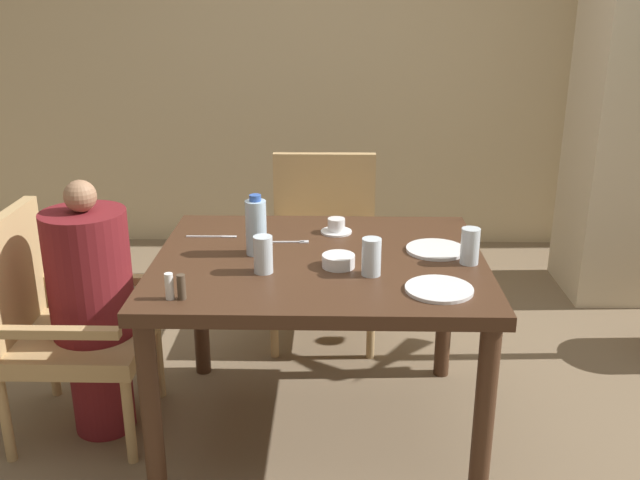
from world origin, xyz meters
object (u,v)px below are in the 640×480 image
chair_left_side (58,319)px  glass_tall_far (263,254)px  chair_far_side (324,242)px  diner_in_left_chair (93,307)px  plate_main_right (436,250)px  glass_tall_near (371,257)px  plate_main_left (439,289)px  water_bottle (256,227)px  bowl_small (338,261)px  glass_tall_mid (470,246)px  teacup_with_saucer (336,227)px

chair_left_side → glass_tall_far: (0.83, -0.15, 0.34)m
chair_far_side → diner_in_left_chair: bearing=-133.8°
plate_main_right → glass_tall_near: 0.36m
plate_main_left → glass_tall_near: 0.27m
water_bottle → glass_tall_far: water_bottle is taller
chair_left_side → chair_far_side: size_ratio=1.00×
bowl_small → glass_tall_mid: 0.48m
diner_in_left_chair → plate_main_left: (1.29, -0.31, 0.22)m
diner_in_left_chair → water_bottle: size_ratio=4.50×
water_bottle → glass_tall_mid: (0.79, -0.08, -0.04)m
water_bottle → glass_tall_mid: bearing=-6.0°
plate_main_right → glass_tall_near: bearing=-136.7°
chair_left_side → glass_tall_near: 1.27m
teacup_with_saucer → bowl_small: teacup_with_saucer is taller
glass_tall_mid → glass_tall_near: bearing=-162.0°
teacup_with_saucer → glass_tall_far: bearing=-120.4°
bowl_small → glass_tall_mid: glass_tall_mid is taller
diner_in_left_chair → water_bottle: bearing=2.8°
chair_far_side → teacup_with_saucer: chair_far_side is taller
chair_left_side → diner_in_left_chair: size_ratio=0.87×
plate_main_left → glass_tall_mid: size_ratio=1.70×
chair_left_side → plate_main_right: (1.47, 0.07, 0.27)m
diner_in_left_chair → chair_far_side: diner_in_left_chair is taller
bowl_small → plate_main_left: bearing=-32.0°
diner_in_left_chair → chair_far_side: size_ratio=1.15×
chair_left_side → teacup_with_saucer: 1.16m
diner_in_left_chair → chair_far_side: 1.27m
teacup_with_saucer → diner_in_left_chair: bearing=-163.2°
chair_far_side → chair_left_side: bearing=-138.2°
plate_main_right → bowl_small: bearing=-155.4°
plate_main_left → glass_tall_near: bearing=148.3°
plate_main_right → glass_tall_far: (-0.64, -0.23, 0.06)m
plate_main_left → glass_tall_near: size_ratio=1.70×
plate_main_left → plate_main_right: (0.04, 0.38, 0.00)m
water_bottle → bowl_small: bearing=-22.4°
glass_tall_mid → chair_far_side: bearing=119.5°
bowl_small → glass_tall_near: (0.11, -0.07, 0.04)m
glass_tall_near → glass_tall_far: bearing=177.6°
chair_far_side → bowl_small: 1.06m
glass_tall_far → bowl_small: bearing=12.2°
plate_main_left → glass_tall_near: glass_tall_near is taller
chair_far_side → teacup_with_saucer: 0.70m
glass_tall_far → diner_in_left_chair: bearing=167.3°
chair_left_side → water_bottle: 0.87m
plate_main_left → teacup_with_saucer: size_ratio=1.78×
plate_main_right → teacup_with_saucer: bearing=151.2°
chair_left_side → glass_tall_mid: (1.58, -0.05, 0.34)m
teacup_with_saucer → water_bottle: (-0.30, -0.25, 0.08)m
chair_left_side → bowl_small: (1.10, -0.10, 0.29)m
glass_tall_far → chair_left_side: bearing=169.4°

